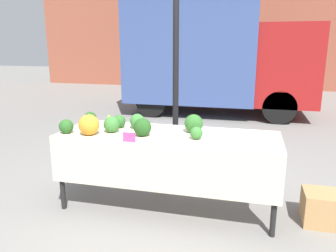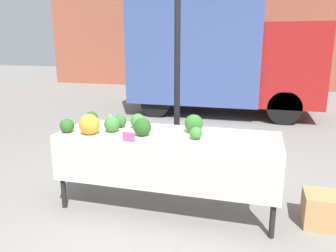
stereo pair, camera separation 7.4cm
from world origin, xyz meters
name	(u,v)px [view 1 (the left image)]	position (x,y,z in m)	size (l,w,h in m)	color
ground_plane	(168,206)	(0.00, 0.00, 0.00)	(40.00, 40.00, 0.00)	gray
building_facade	(235,6)	(0.00, 10.25, 3.10)	(16.00, 0.60, 6.20)	brown
tent_pole	(176,79)	(-0.09, 0.71, 1.27)	(0.07, 0.07, 2.54)	black
parked_truck	(214,53)	(-0.15, 5.13, 1.46)	(4.34, 2.23, 2.80)	#384C84
market_table	(166,145)	(0.00, -0.06, 0.69)	(2.20, 0.76, 0.79)	beige
orange_cauliflower	(89,125)	(-0.74, -0.23, 0.89)	(0.20, 0.20, 0.20)	orange
romanesco_head	(109,119)	(-0.75, 0.25, 0.85)	(0.14, 0.14, 0.11)	#93B238
broccoli_head_0	(142,127)	(-0.22, -0.14, 0.88)	(0.18, 0.18, 0.18)	#23511E
broccoli_head_1	(194,124)	(0.24, 0.11, 0.89)	(0.19, 0.19, 0.19)	#2D6628
broccoli_head_2	(137,121)	(-0.37, 0.13, 0.87)	(0.16, 0.16, 0.16)	#387533
broccoli_head_3	(86,121)	(-0.92, 0.04, 0.86)	(0.13, 0.13, 0.13)	#336B2D
broccoli_head_4	(119,121)	(-0.57, 0.11, 0.86)	(0.14, 0.14, 0.14)	#2D6628
broccoli_head_5	(66,126)	(-0.99, -0.23, 0.86)	(0.14, 0.14, 0.14)	#285B23
broccoli_head_6	(90,118)	(-0.96, 0.21, 0.86)	(0.13, 0.13, 0.13)	#23511E
broccoli_head_7	(112,124)	(-0.57, -0.08, 0.87)	(0.16, 0.16, 0.16)	#387533
broccoli_head_8	(196,133)	(0.31, -0.12, 0.85)	(0.12, 0.12, 0.12)	#387533
price_sign	(129,137)	(-0.27, -0.37, 0.84)	(0.12, 0.01, 0.09)	#EF4793
produce_crate	(326,208)	(1.54, 0.03, 0.16)	(0.43, 0.34, 0.31)	tan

